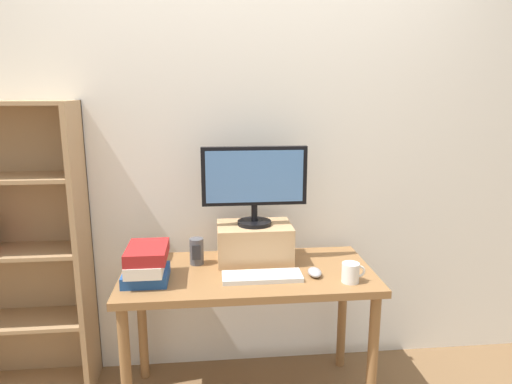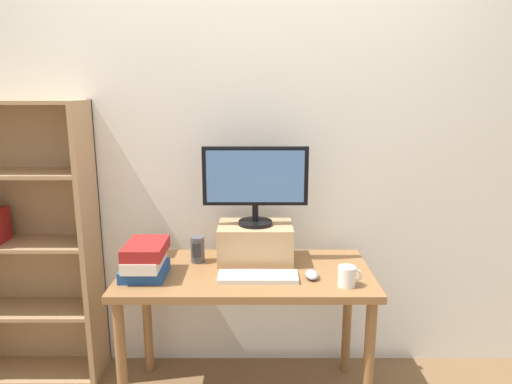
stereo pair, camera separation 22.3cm
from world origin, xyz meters
name	(u,v)px [view 1 (the left image)]	position (x,y,z in m)	size (l,w,h in m)	color
back_wall	(241,145)	(0.00, 0.41, 1.30)	(7.00, 0.08, 2.60)	silver
desk	(248,288)	(0.00, 0.00, 0.63)	(1.24, 0.60, 0.72)	olive
bookshelf_unit	(7,249)	(-1.24, 0.25, 0.79)	(0.76, 0.28, 1.55)	tan
riser_box	(254,243)	(0.05, 0.14, 0.82)	(0.38, 0.26, 0.20)	tan
computer_monitor	(254,181)	(0.05, 0.14, 1.15)	(0.53, 0.17, 0.40)	black
keyboard	(262,276)	(0.06, -0.11, 0.73)	(0.38, 0.13, 0.02)	silver
computer_mouse	(315,272)	(0.32, -0.10, 0.74)	(0.06, 0.10, 0.04)	#99999E
book_stack	(146,264)	(-0.48, -0.07, 0.81)	(0.21, 0.26, 0.17)	navy
coffee_mug	(351,273)	(0.47, -0.18, 0.77)	(0.11, 0.08, 0.09)	white
desk_speaker	(197,251)	(-0.25, 0.12, 0.79)	(0.07, 0.08, 0.14)	#4C4C51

